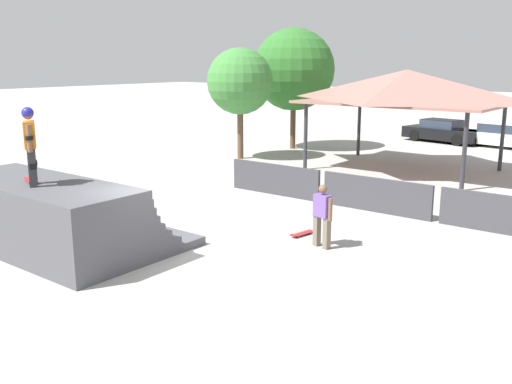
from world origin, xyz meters
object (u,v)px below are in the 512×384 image
object	(u,v)px
skateboard_on_deck	(31,180)
bystander_walking	(322,213)
skateboard_on_ground	(302,234)
skater_on_deck	(30,141)
tree_beside_pavilion	(240,82)
tree_far_back	(294,70)
parked_car_black	(442,131)
parked_car_white	(501,136)

from	to	relation	value
skateboard_on_deck	bystander_walking	world-z (taller)	skateboard_on_deck
skateboard_on_deck	skateboard_on_ground	size ratio (longest dim) A/B	0.98
skater_on_deck	tree_beside_pavilion	distance (m)	14.41
tree_far_back	parked_car_black	distance (m)	9.56
parked_car_black	bystander_walking	bearing A→B (deg)	-67.56
tree_far_back	parked_car_white	distance (m)	11.61
skateboard_on_deck	skateboard_on_ground	distance (m)	6.85
skateboard_on_deck	tree_far_back	world-z (taller)	tree_far_back
skateboard_on_deck	parked_car_white	size ratio (longest dim) A/B	0.19
skateboard_on_deck	bystander_walking	size ratio (longest dim) A/B	0.50
tree_beside_pavilion	skateboard_on_deck	bearing A→B (deg)	-70.97
bystander_walking	tree_beside_pavilion	bearing A→B (deg)	-27.97
skater_on_deck	skateboard_on_ground	xyz separation A→B (m)	(4.03, 5.12, -2.67)
tree_beside_pavilion	tree_far_back	bearing A→B (deg)	87.68
skateboard_on_deck	bystander_walking	distance (m)	6.99
parked_car_black	parked_car_white	xyz separation A→B (m)	(3.15, 0.00, -0.00)
bystander_walking	skateboard_on_ground	size ratio (longest dim) A/B	1.95
tree_far_back	parked_car_white	xyz separation A→B (m)	(8.47, 7.17, -3.44)
skater_on_deck	parked_car_black	bearing A→B (deg)	121.50
skater_on_deck	parked_car_white	xyz separation A→B (m)	(3.67, 24.78, -2.13)
skateboard_on_ground	parked_car_white	world-z (taller)	parked_car_white
bystander_walking	parked_car_black	xyz separation A→B (m)	(-4.41, 20.15, -0.28)
skateboard_on_deck	parked_car_black	world-z (taller)	skateboard_on_deck
tree_far_back	parked_car_black	world-z (taller)	tree_far_back
bystander_walking	tree_far_back	distance (m)	16.53
skater_on_deck	parked_car_black	xyz separation A→B (m)	(0.52, 24.77, -2.13)
tree_beside_pavilion	parked_car_white	size ratio (longest dim) A/B	1.20
skater_on_deck	parked_car_white	size ratio (longest dim) A/B	0.42
skateboard_on_ground	parked_car_black	size ratio (longest dim) A/B	0.18
tree_beside_pavilion	skater_on_deck	bearing A→B (deg)	-69.84
bystander_walking	parked_car_white	size ratio (longest dim) A/B	0.37
skater_on_deck	bystander_walking	world-z (taller)	skater_on_deck
skateboard_on_deck	tree_beside_pavilion	size ratio (longest dim) A/B	0.16
tree_beside_pavilion	parked_car_black	xyz separation A→B (m)	(5.48, 11.27, -2.96)
skateboard_on_ground	tree_far_back	bearing A→B (deg)	-134.79
bystander_walking	skateboard_on_ground	distance (m)	1.32
skateboard_on_ground	parked_car_white	size ratio (longest dim) A/B	0.19
skateboard_on_ground	tree_beside_pavilion	distance (m)	12.78
parked_car_white	bystander_walking	bearing A→B (deg)	-78.98
skater_on_deck	skateboard_on_ground	world-z (taller)	skater_on_deck
skateboard_on_deck	tree_far_back	distance (m)	18.18
tree_beside_pavilion	parked_car_black	bearing A→B (deg)	64.07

